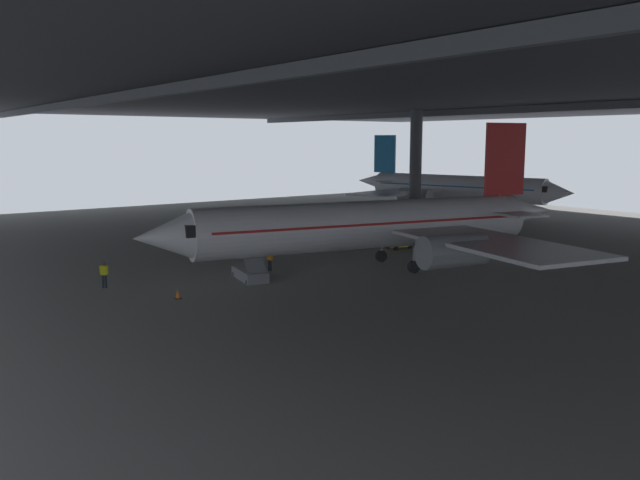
# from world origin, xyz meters

# --- Properties ---
(ground_plane) EXTENTS (110.00, 110.00, 0.00)m
(ground_plane) POSITION_xyz_m (0.00, 0.00, 0.00)
(ground_plane) COLOR gray
(hangar_structure) EXTENTS (121.00, 99.00, 14.25)m
(hangar_structure) POSITION_xyz_m (-0.04, 13.75, 13.63)
(hangar_structure) COLOR #4C4F54
(hangar_structure) RESTS_ON ground_plane
(airplane_main) EXTENTS (33.16, 33.82, 10.77)m
(airplane_main) POSITION_xyz_m (0.85, 2.51, 3.32)
(airplane_main) COLOR white
(airplane_main) RESTS_ON ground_plane
(boarding_stairs) EXTENTS (4.26, 2.25, 4.51)m
(boarding_stairs) POSITION_xyz_m (-1.69, -6.63, 0.72)
(boarding_stairs) COLOR slate
(boarding_stairs) RESTS_ON ground_plane
(crew_worker_near_nose) EXTENTS (0.33, 0.52, 1.70)m
(crew_worker_near_nose) POSITION_xyz_m (-4.89, -15.51, 0.97)
(crew_worker_near_nose) COLOR #232838
(crew_worker_near_nose) RESTS_ON ground_plane
(crew_worker_by_stairs) EXTENTS (0.53, 0.32, 1.64)m
(crew_worker_by_stairs) POSITION_xyz_m (-3.14, -4.07, 0.94)
(crew_worker_by_stairs) COLOR #232838
(crew_worker_by_stairs) RESTS_ON ground_plane
(airplane_distant) EXTENTS (31.45, 30.91, 10.15)m
(airplane_distant) POSITION_xyz_m (-22.81, 37.09, 3.21)
(airplane_distant) COLOR white
(airplane_distant) RESTS_ON ground_plane
(traffic_cone_orange) EXTENTS (0.36, 0.36, 0.60)m
(traffic_cone_orange) POSITION_xyz_m (0.57, -12.93, 0.29)
(traffic_cone_orange) COLOR black
(traffic_cone_orange) RESTS_ON ground_plane
(baggage_tug) EXTENTS (1.45, 2.29, 0.90)m
(baggage_tug) POSITION_xyz_m (-4.79, 10.34, 0.53)
(baggage_tug) COLOR yellow
(baggage_tug) RESTS_ON ground_plane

